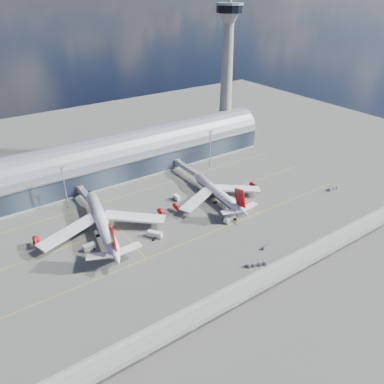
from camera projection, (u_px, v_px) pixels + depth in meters
ground at (196, 225)px, 197.63m from camera, size 500.00×500.00×0.00m
taxi_lines at (174, 207)px, 213.58m from camera, size 200.00×80.12×0.01m
terminal at (129, 156)px, 248.42m from camera, size 200.00×30.00×28.00m
control_tower at (227, 77)px, 274.44m from camera, size 19.00×19.00×103.00m
guideway at (272, 276)px, 155.36m from camera, size 220.00×8.50×7.20m
floodlight_mast_left at (65, 187)px, 206.04m from camera, size 3.00×0.70×25.70m
floodlight_mast_right at (210, 148)px, 255.39m from camera, size 3.00×0.70×25.70m
airliner_left at (102, 223)px, 187.98m from camera, size 66.62×70.14×21.46m
airliner_right at (218, 193)px, 217.78m from camera, size 56.10×58.66×18.60m
jet_bridge_left at (87, 196)px, 214.03m from camera, size 4.40×28.00×7.25m
jet_bridge_right at (188, 168)px, 246.31m from camera, size 4.40×32.00×7.25m
service_truck_0 at (155, 234)px, 187.44m from camera, size 6.57×7.48×3.12m
service_truck_1 at (89, 247)px, 178.35m from camera, size 5.59×2.98×3.16m
service_truck_2 at (230, 218)px, 200.66m from camera, size 8.87×5.11×3.10m
service_truck_3 at (233, 202)px, 215.59m from camera, size 3.02×6.94×3.32m
service_truck_4 at (177, 198)px, 219.96m from camera, size 2.65×5.22×3.01m
service_truck_5 at (108, 224)px, 195.89m from camera, size 6.38×4.63×2.89m
cargo_train_0 at (267, 246)px, 180.36m from camera, size 6.63×2.14×1.46m
cargo_train_1 at (258, 264)px, 168.68m from camera, size 10.07×5.21×1.70m
cargo_train_2 at (334, 188)px, 231.34m from camera, size 8.68×2.84×1.91m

